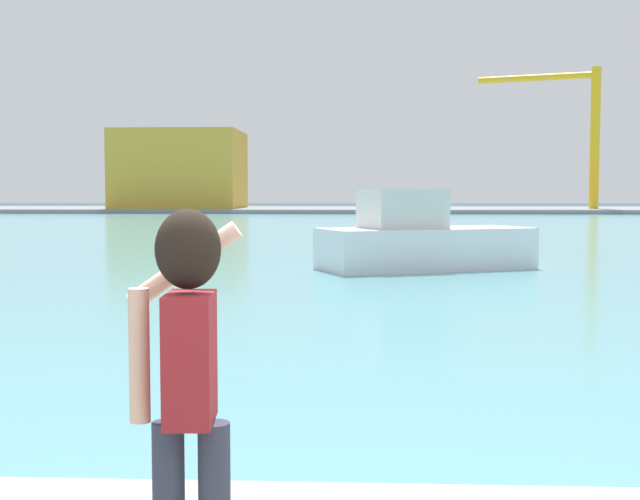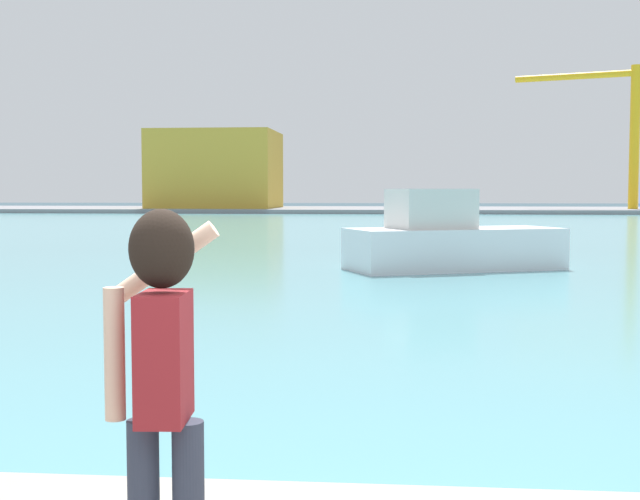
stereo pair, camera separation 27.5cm
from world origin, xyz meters
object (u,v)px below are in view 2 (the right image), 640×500
at_px(warehouse_left, 216,170).
at_px(port_crane, 617,119).
at_px(person_photographer, 162,365).
at_px(boat_moored, 450,241).

distance_m(warehouse_left, port_crane, 43.12).
xyz_separation_m(person_photographer, boat_moored, (2.45, 21.62, -0.70)).
distance_m(boat_moored, port_crane, 71.21).
bearing_deg(person_photographer, port_crane, -18.67).
height_order(boat_moored, warehouse_left, warehouse_left).
height_order(boat_moored, port_crane, port_crane).
height_order(person_photographer, warehouse_left, warehouse_left).
bearing_deg(warehouse_left, port_crane, -2.33).
distance_m(person_photographer, boat_moored, 21.76).
bearing_deg(warehouse_left, person_photographer, -77.93).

